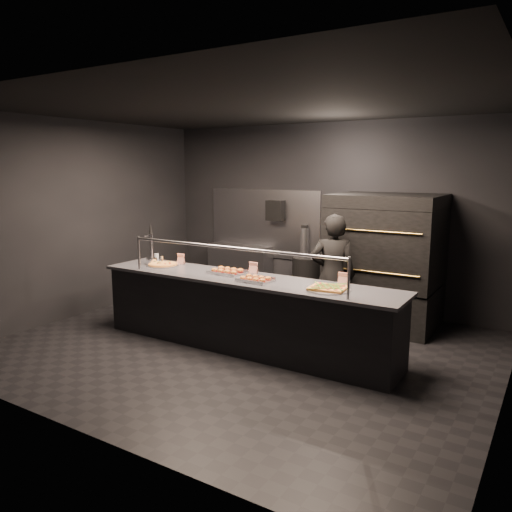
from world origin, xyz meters
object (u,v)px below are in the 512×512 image
object	(u,v)px
pizza_oven	(385,260)
fire_extinguisher	(304,241)
towel_dispenser	(276,210)
trash_bin	(307,281)
prep_shelf	(240,269)
beer_tap	(151,253)
slider_tray_a	(227,271)
square_pizza	(328,288)
round_pizza	(163,264)
service_counter	(244,313)
slider_tray_b	(255,279)
worker	(333,276)

from	to	relation	value
pizza_oven	fire_extinguisher	bearing A→B (deg)	162.11
towel_dispenser	trash_bin	distance (m)	1.35
prep_shelf	fire_extinguisher	world-z (taller)	fire_extinguisher
prep_shelf	beer_tap	distance (m)	2.37
slider_tray_a	square_pizza	distance (m)	1.48
square_pizza	fire_extinguisher	bearing A→B (deg)	121.79
round_pizza	square_pizza	distance (m)	2.56
fire_extinguisher	round_pizza	world-z (taller)	fire_extinguisher
square_pizza	slider_tray_a	bearing A→B (deg)	174.98
service_counter	fire_extinguisher	xyz separation A→B (m)	(-0.35, 2.40, 0.60)
trash_bin	prep_shelf	bearing A→B (deg)	175.91
slider_tray_b	trash_bin	distance (m)	2.42
service_counter	slider_tray_a	xyz separation A→B (m)	(-0.32, 0.10, 0.48)
slider_tray_b	square_pizza	world-z (taller)	slider_tray_b
towel_dispenser	worker	distance (m)	2.26
round_pizza	pizza_oven	bearing A→B (deg)	35.49
service_counter	fire_extinguisher	size ratio (longest dim) A/B	8.12
towel_dispenser	round_pizza	size ratio (longest dim) A/B	0.75
beer_tap	slider_tray_b	xyz separation A→B (m)	(1.83, -0.14, -0.14)
prep_shelf	slider_tray_b	size ratio (longest dim) A/B	2.71
slider_tray_a	trash_bin	world-z (taller)	slider_tray_a
round_pizza	slider_tray_b	world-z (taller)	slider_tray_b
towel_dispenser	worker	size ratio (longest dim) A/B	0.21
prep_shelf	round_pizza	size ratio (longest dim) A/B	2.58
slider_tray_b	worker	xyz separation A→B (m)	(0.53, 1.12, -0.10)
square_pizza	towel_dispenser	bearing A→B (deg)	130.33
fire_extinguisher	beer_tap	bearing A→B (deg)	-117.93
trash_bin	pizza_oven	bearing A→B (deg)	-12.89
trash_bin	worker	world-z (taller)	worker
service_counter	beer_tap	world-z (taller)	beer_tap
trash_bin	round_pizza	bearing A→B (deg)	-118.83
service_counter	worker	world-z (taller)	worker
square_pizza	round_pizza	bearing A→B (deg)	178.12
trash_bin	worker	size ratio (longest dim) A/B	0.49
prep_shelf	square_pizza	xyz separation A→B (m)	(2.76, -2.35, 0.49)
prep_shelf	fire_extinguisher	xyz separation A→B (m)	(1.25, 0.08, 0.61)
round_pizza	square_pizza	size ratio (longest dim) A/B	0.92
fire_extinguisher	square_pizza	distance (m)	2.87
pizza_oven	square_pizza	size ratio (longest dim) A/B	3.78
square_pizza	slider_tray_b	bearing A→B (deg)	-176.23
beer_tap	slider_tray_a	distance (m)	1.29
square_pizza	trash_bin	size ratio (longest dim) A/B	0.62
fire_extinguisher	square_pizza	xyz separation A→B (m)	(1.51, -2.43, -0.12)
towel_dispenser	trash_bin	xyz separation A→B (m)	(0.70, -0.17, -1.14)
pizza_oven	towel_dispenser	world-z (taller)	pizza_oven
pizza_oven	round_pizza	world-z (taller)	pizza_oven
service_counter	towel_dispenser	size ratio (longest dim) A/B	11.71
service_counter	slider_tray_a	world-z (taller)	service_counter
towel_dispenser	slider_tray_b	world-z (taller)	towel_dispenser
slider_tray_b	worker	distance (m)	1.25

